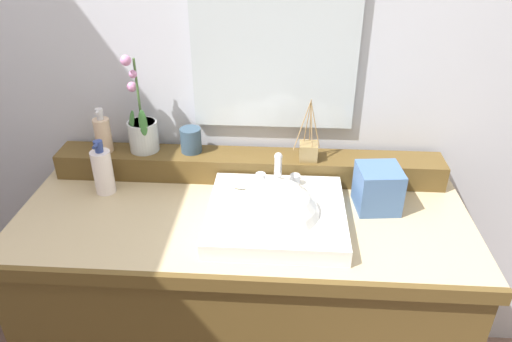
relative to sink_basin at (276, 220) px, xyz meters
The scene contains 12 objects.
wall_back 0.60m from the sink_basin, 102.79° to the left, with size 3.16×0.20×2.43m, color silver.
vanity_cabinet 0.45m from the sink_basin, 152.00° to the left, with size 1.41×0.61×0.84m.
back_ledge 0.30m from the sink_basin, 110.60° to the left, with size 1.33×0.13×0.09m, color brown.
sink_basin is the anchor object (origin of this frame).
soap_bar 0.17m from the sink_basin, 133.28° to the left, with size 0.07×0.04×0.02m, color beige.
potted_plant 0.57m from the sink_basin, 148.15° to the left, with size 0.10×0.11×0.34m.
soap_dispenser 0.68m from the sink_basin, 155.36° to the left, with size 0.06×0.06×0.16m.
tumbler_cup 0.44m from the sink_basin, 136.14° to the left, with size 0.07×0.07×0.09m, color #334A5E.
reed_diffuser 0.30m from the sink_basin, 69.39° to the left, with size 0.09×0.06×0.21m.
lotion_bottle 0.59m from the sink_basin, 165.18° to the left, with size 0.06×0.07×0.19m.
tissue_box 0.34m from the sink_basin, 20.66° to the left, with size 0.13×0.13×0.14m, color #466899.
mirror 0.59m from the sink_basin, 93.96° to the left, with size 0.54×0.02×0.64m, color silver.
Camera 1 is at (0.12, -1.23, 1.69)m, focal length 33.71 mm.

